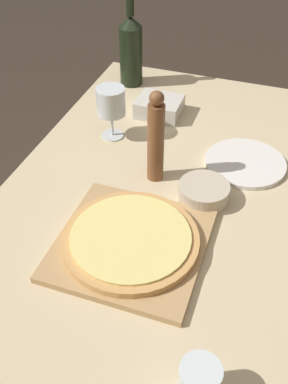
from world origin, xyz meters
The scene contains 11 objects.
ground_plane centered at (0.00, 0.00, 0.00)m, with size 12.00×12.00×0.00m, color #382D23.
dining_table centered at (0.00, 0.00, 0.68)m, with size 0.87×1.52×0.77m.
cutting_board centered at (-0.01, -0.18, 0.78)m, with size 0.35×0.35×0.02m.
pizza centered at (-0.01, -0.18, 0.80)m, with size 0.33×0.33×0.02m.
wine_bottle centered at (-0.30, 0.61, 0.90)m, with size 0.08×0.08×0.32m.
pepper_mill centered at (-0.04, 0.10, 0.90)m, with size 0.05×0.05×0.27m.
wine_glass centered at (-0.23, 0.25, 0.89)m, with size 0.09×0.09×0.17m.
small_bowl centered at (0.11, 0.05, 0.80)m, with size 0.14×0.14×0.05m.
drinking_tumbler centered at (0.23, -0.48, 0.82)m, with size 0.08×0.08×0.09m.
dinner_plate centered at (0.20, 0.24, 0.78)m, with size 0.24×0.24×0.01m.
food_container centered at (-0.13, 0.43, 0.80)m, with size 0.15×0.13×0.06m.
Camera 1 is at (0.26, -0.86, 1.59)m, focal length 42.00 mm.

